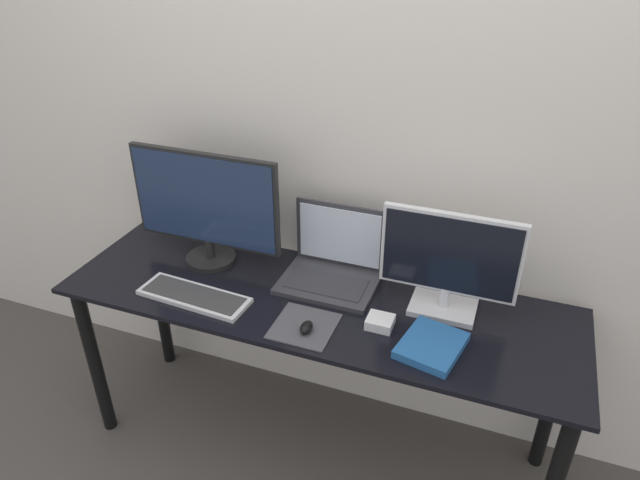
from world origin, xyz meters
TOP-DOWN VIEW (x-y plane):
  - wall_back at (0.00, 0.64)m, footprint 7.00×0.05m
  - desk at (0.00, 0.29)m, footprint 1.86×0.57m
  - monitor_left at (-0.48, 0.38)m, footprint 0.60×0.20m
  - monitor_right at (0.44, 0.38)m, footprint 0.46×0.16m
  - laptop at (0.01, 0.44)m, footprint 0.35×0.27m
  - keyboard at (-0.41, 0.14)m, footprint 0.42×0.16m
  - mousepad at (0.02, 0.13)m, footprint 0.20×0.21m
  - mouse at (0.04, 0.10)m, footprint 0.04×0.06m
  - book at (0.44, 0.16)m, footprint 0.22×0.25m
  - power_brick at (0.26, 0.22)m, footprint 0.09×0.08m

SIDE VIEW (x-z plane):
  - desk at x=0.00m, z-range 0.25..1.00m
  - mousepad at x=0.02m, z-range 0.75..0.75m
  - keyboard at x=-0.41m, z-range 0.75..0.76m
  - book at x=0.44m, z-range 0.75..0.77m
  - power_brick at x=0.26m, z-range 0.75..0.78m
  - mouse at x=0.04m, z-range 0.75..0.78m
  - laptop at x=0.01m, z-range 0.68..0.95m
  - monitor_right at x=0.44m, z-range 0.75..1.13m
  - monitor_left at x=-0.48m, z-range 0.76..1.21m
  - wall_back at x=0.00m, z-range 0.00..2.50m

